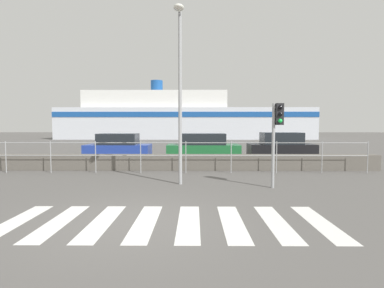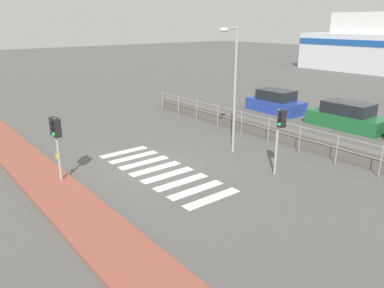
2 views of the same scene
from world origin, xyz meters
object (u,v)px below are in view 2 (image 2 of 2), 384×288
(parked_car_blue, at_px, (276,102))
(parked_car_green, at_px, (347,117))
(traffic_light_near, at_px, (56,133))
(streetlamp, at_px, (232,76))
(traffic_light_far, at_px, (280,128))

(parked_car_blue, height_order, parked_car_green, parked_car_green)
(traffic_light_near, xyz_separation_m, streetlamp, (1.61, 7.45, 1.61))
(parked_car_blue, bearing_deg, traffic_light_far, -50.38)
(traffic_light_near, bearing_deg, parked_car_blue, 99.30)
(traffic_light_near, height_order, parked_car_blue, traffic_light_near)
(parked_car_blue, distance_m, parked_car_green, 5.24)
(traffic_light_far, relative_size, streetlamp, 0.47)
(parked_car_green, bearing_deg, traffic_light_near, -99.43)
(parked_car_green, bearing_deg, parked_car_blue, 180.00)
(streetlamp, xyz_separation_m, parked_car_blue, (-4.21, 8.42, -2.96))
(traffic_light_far, distance_m, streetlamp, 3.52)
(streetlamp, bearing_deg, parked_car_green, 83.07)
(traffic_light_near, height_order, parked_car_green, traffic_light_near)
(traffic_light_near, height_order, streetlamp, streetlamp)
(traffic_light_near, distance_m, parked_car_blue, 16.14)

